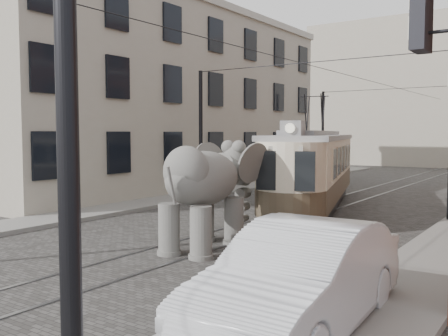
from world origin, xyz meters
The scene contains 9 objects.
ground centered at (0.00, 0.00, 0.00)m, with size 120.00×120.00×0.00m, color #43403E.
tram_rails centered at (0.00, 0.00, 0.01)m, with size 1.54×80.00×0.02m, color slate, non-canonical shape.
sidewalk_right centered at (6.00, 0.00, 0.07)m, with size 2.00×60.00×0.15m, color slate.
sidewalk_left centered at (-6.50, 0.00, 0.07)m, with size 2.00×60.00×0.15m, color slate.
stucco_building centered at (-11.00, 10.00, 5.00)m, with size 7.00×24.00×10.00m, color #9D9482.
catenary centered at (-0.20, 5.00, 3.00)m, with size 11.00×30.20×6.00m, color black, non-canonical shape.
tram centered at (-0.23, 6.74, 2.35)m, with size 2.44×11.83×4.69m, color beige, non-canonical shape.
elephant centered at (0.47, -1.91, 1.48)m, with size 2.66×4.82×2.95m, color #5F5C58, non-canonical shape.
parked_car centered at (5.13, -5.56, 0.86)m, with size 1.83×5.19×1.71m, color #BBBCC1.
Camera 1 is at (8.52, -12.61, 3.14)m, focal length 40.22 mm.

